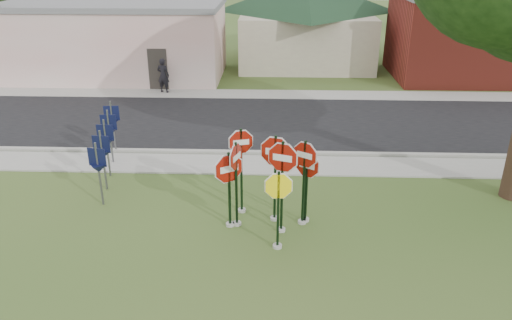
{
  "coord_description": "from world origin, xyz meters",
  "views": [
    {
      "loc": [
        0.1,
        -10.53,
        7.28
      ],
      "look_at": [
        -0.37,
        2.0,
        1.76
      ],
      "focal_mm": 35.0,
      "sensor_mm": 36.0,
      "label": 1
    }
  ],
  "objects_px": {
    "stop_sign_yellow": "(278,202)",
    "pedestrian": "(163,75)",
    "stop_sign_left": "(229,180)",
    "stop_sign_center": "(282,174)"
  },
  "relations": [
    {
      "from": "pedestrian",
      "to": "stop_sign_yellow",
      "type": "bearing_deg",
      "value": 127.32
    },
    {
      "from": "stop_sign_left",
      "to": "pedestrian",
      "type": "distance_m",
      "value": 13.8
    },
    {
      "from": "stop_sign_yellow",
      "to": "stop_sign_center",
      "type": "bearing_deg",
      "value": 82.86
    },
    {
      "from": "stop_sign_yellow",
      "to": "pedestrian",
      "type": "height_order",
      "value": "stop_sign_yellow"
    },
    {
      "from": "stop_sign_center",
      "to": "stop_sign_left",
      "type": "xyz_separation_m",
      "value": [
        -1.42,
        0.22,
        -0.31
      ]
    },
    {
      "from": "stop_sign_yellow",
      "to": "pedestrian",
      "type": "bearing_deg",
      "value": 112.63
    },
    {
      "from": "stop_sign_left",
      "to": "pedestrian",
      "type": "relative_size",
      "value": 1.32
    },
    {
      "from": "stop_sign_yellow",
      "to": "stop_sign_left",
      "type": "bearing_deg",
      "value": 141.89
    },
    {
      "from": "stop_sign_yellow",
      "to": "pedestrian",
      "type": "relative_size",
      "value": 1.28
    },
    {
      "from": "stop_sign_yellow",
      "to": "stop_sign_left",
      "type": "xyz_separation_m",
      "value": [
        -1.31,
        1.03,
        0.08
      ]
    }
  ]
}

